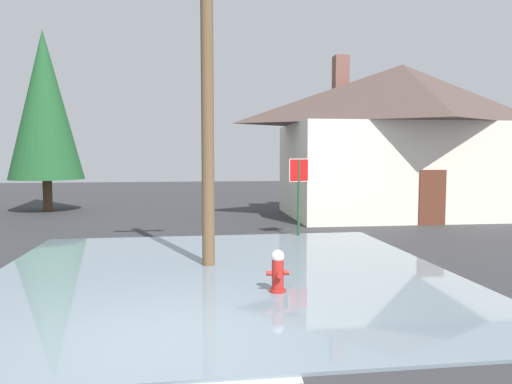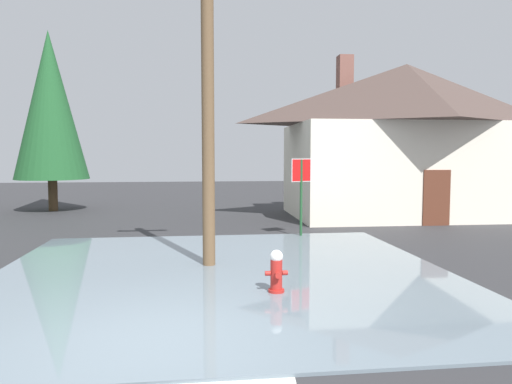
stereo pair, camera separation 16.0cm
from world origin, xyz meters
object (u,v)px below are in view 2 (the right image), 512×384
(utility_pole, at_px, (208,89))
(pine_tree_tall_left, at_px, (50,106))
(stop_sign_far, at_px, (301,181))
(house, at_px, (405,138))
(fire_hydrant, at_px, (276,273))

(utility_pole, distance_m, pine_tree_tall_left, 13.67)
(stop_sign_far, distance_m, pine_tree_tall_left, 13.04)
(utility_pole, relative_size, stop_sign_far, 3.15)
(utility_pole, bearing_deg, house, 44.67)
(stop_sign_far, bearing_deg, house, 40.34)
(fire_hydrant, relative_size, house, 0.08)
(stop_sign_far, relative_size, pine_tree_tall_left, 0.30)
(fire_hydrant, xyz_separation_m, utility_pole, (-1.15, 2.32, 3.57))
(utility_pole, bearing_deg, stop_sign_far, 51.23)
(house, height_order, pine_tree_tall_left, pine_tree_tall_left)
(fire_hydrant, xyz_separation_m, stop_sign_far, (1.76, 5.95, 1.32))
(stop_sign_far, height_order, pine_tree_tall_left, pine_tree_tall_left)
(fire_hydrant, bearing_deg, pine_tree_tall_left, 119.09)
(fire_hydrant, height_order, utility_pole, utility_pole)
(pine_tree_tall_left, bearing_deg, fire_hydrant, -60.91)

